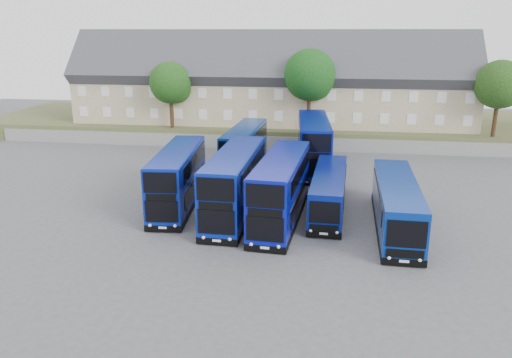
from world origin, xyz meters
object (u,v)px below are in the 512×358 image
(dd_front_left, at_px, (178,179))
(tree_east, at_px, (501,86))
(dd_front_mid, at_px, (235,185))
(tree_west, at_px, (172,84))
(tree_mid, at_px, (311,77))
(coach_east_a, at_px, (329,192))

(dd_front_left, height_order, tree_east, tree_east)
(dd_front_mid, height_order, tree_east, tree_east)
(tree_east, bearing_deg, dd_front_left, -144.07)
(dd_front_mid, distance_m, tree_west, 25.57)
(tree_mid, bearing_deg, tree_west, -178.21)
(tree_west, distance_m, tree_mid, 16.04)
(tree_east, bearing_deg, tree_mid, 178.57)
(dd_front_mid, relative_size, coach_east_a, 1.07)
(dd_front_mid, xyz_separation_m, tree_west, (-11.53, 22.32, 4.75))
(dd_front_left, relative_size, tree_east, 1.38)
(dd_front_mid, distance_m, tree_east, 33.51)
(coach_east_a, distance_m, tree_west, 28.16)
(dd_front_mid, relative_size, tree_west, 1.54)
(dd_front_left, distance_m, dd_front_mid, 4.81)
(tree_mid, relative_size, tree_east, 1.12)
(dd_front_mid, bearing_deg, tree_west, 118.47)
(dd_front_left, bearing_deg, tree_west, 102.98)
(tree_west, distance_m, tree_east, 36.00)
(dd_front_left, relative_size, tree_west, 1.47)
(coach_east_a, height_order, tree_east, tree_east)
(dd_front_left, xyz_separation_m, dd_front_mid, (4.66, -1.21, 0.14))
(tree_mid, bearing_deg, tree_east, -1.43)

